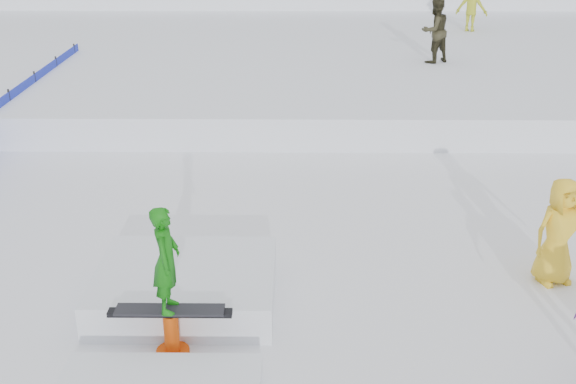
{
  "coord_description": "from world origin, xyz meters",
  "views": [
    {
      "loc": [
        0.62,
        -8.84,
        5.65
      ],
      "look_at": [
        0.5,
        2.0,
        1.1
      ],
      "focal_mm": 45.0,
      "sensor_mm": 36.0,
      "label": 1
    }
  ],
  "objects_px": {
    "walker_olive": "(435,31)",
    "jib_rail_feature": "(178,310)",
    "spectator_yellow": "(559,231)",
    "walker_ygreen": "(472,6)"
  },
  "relations": [
    {
      "from": "walker_olive",
      "to": "jib_rail_feature",
      "type": "relative_size",
      "value": 0.44
    },
    {
      "from": "spectator_yellow",
      "to": "jib_rail_feature",
      "type": "bearing_deg",
      "value": 178.09
    },
    {
      "from": "walker_ygreen",
      "to": "jib_rail_feature",
      "type": "xyz_separation_m",
      "value": [
        -8.07,
        -18.6,
        -1.4
      ]
    },
    {
      "from": "jib_rail_feature",
      "to": "walker_ygreen",
      "type": "bearing_deg",
      "value": 66.54
    },
    {
      "from": "walker_ygreen",
      "to": "spectator_yellow",
      "type": "height_order",
      "value": "walker_ygreen"
    },
    {
      "from": "walker_olive",
      "to": "walker_ygreen",
      "type": "bearing_deg",
      "value": -143.56
    },
    {
      "from": "walker_ygreen",
      "to": "spectator_yellow",
      "type": "distance_m",
      "value": 17.38
    },
    {
      "from": "jib_rail_feature",
      "to": "spectator_yellow",
      "type": "bearing_deg",
      "value": 14.08
    },
    {
      "from": "walker_ygreen",
      "to": "jib_rail_feature",
      "type": "bearing_deg",
      "value": 91.64
    },
    {
      "from": "walker_olive",
      "to": "spectator_yellow",
      "type": "height_order",
      "value": "walker_olive"
    }
  ]
}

